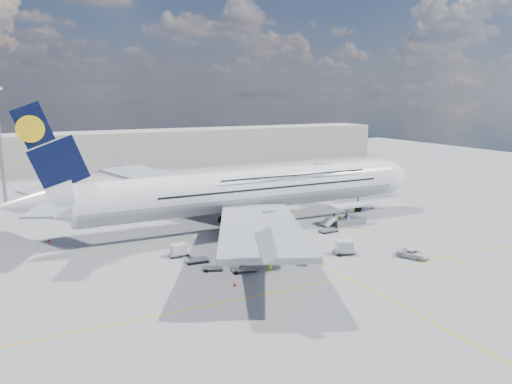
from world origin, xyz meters
name	(u,v)px	position (x,y,z in m)	size (l,w,h in m)	color
ground	(275,239)	(0.00, 0.00, 0.00)	(300.00, 300.00, 0.00)	gray
taxi_line_main	(275,239)	(0.00, 0.00, 0.01)	(0.25, 220.00, 0.01)	#DBB40B
taxi_line_cross	(348,278)	(0.00, -20.00, 0.01)	(120.00, 0.25, 0.01)	#DBB40B
taxi_line_diag	(313,217)	(14.00, 10.00, 0.01)	(0.25, 100.00, 0.01)	#DBB40B
airliner	(250,189)	(0.26, 10.00, 6.87)	(77.26, 79.15, 23.71)	white
jet_bridge	(345,170)	(29.81, 20.94, 6.85)	(18.80, 12.10, 8.50)	#B7B7BC
cargo_loader	(346,217)	(16.82, 2.89, 1.25)	(8.53, 3.20, 3.67)	silver
light_mast	(0,147)	(-40.00, 45.00, 13.21)	(3.00, 0.70, 25.50)	gray
terminal	(137,149)	(0.00, 95.00, 6.00)	(180.00, 16.00, 12.00)	#B2AD9E
tree_line	(202,140)	(40.00, 140.00, 4.00)	(160.00, 6.00, 8.00)	#193814
dolly_row_a	(212,268)	(-15.03, -9.15, 0.30)	(3.02, 2.36, 0.39)	gray
dolly_row_b	(243,269)	(-11.37, -11.57, 0.38)	(3.62, 2.34, 0.49)	gray
dolly_row_c	(196,260)	(-15.78, -5.08, 0.38)	(3.45, 2.01, 0.49)	gray
dolly_back	(178,250)	(-17.27, -1.37, 1.02)	(3.08, 1.78, 1.89)	gray
dolly_nose_far	(328,230)	(10.55, -0.36, 0.38)	(3.45, 1.92, 0.50)	gray
dolly_nose_near	(344,247)	(5.57, -11.69, 1.14)	(3.76, 2.94, 2.11)	gray
baggage_tug	(312,259)	(-1.17, -13.23, 0.76)	(2.85, 1.53, 1.71)	silver
catering_truck_inner	(159,207)	(-12.59, 25.13, 1.65)	(5.87, 2.36, 3.49)	gray
catering_truck_outer	(127,189)	(-14.43, 46.40, 2.00)	(7.38, 3.21, 4.31)	gray
service_van	(413,254)	(13.59, -17.75, 0.67)	(2.21, 4.79, 1.33)	silver
crew_nose	(354,208)	(23.88, 9.64, 0.97)	(0.71, 0.47, 1.94)	#B7FC1A
crew_loader	(334,217)	(16.07, 5.64, 0.76)	(0.74, 0.58, 1.52)	#9BEB18
crew_wing	(217,262)	(-14.04, -8.62, 0.79)	(0.93, 0.39, 1.58)	#B4F219
crew_van	(339,220)	(15.68, 3.46, 0.80)	(0.78, 0.51, 1.61)	#99E518
crew_tug	(271,265)	(-7.97, -13.34, 0.90)	(1.16, 0.66, 1.79)	#C6E718
cone_nose	(373,207)	(29.52, 10.61, 0.27)	(0.44, 0.44, 0.56)	#FF360D
cone_wing_left_inner	(140,211)	(-15.29, 29.88, 0.28)	(0.46, 0.46, 0.58)	#FF360D
cone_wing_left_outer	(117,206)	(-18.85, 36.36, 0.31)	(0.50, 0.50, 0.64)	#FF360D
cone_wing_right_inner	(274,247)	(-2.50, -4.38, 0.27)	(0.45, 0.45, 0.57)	#FF360D
cone_wing_right_outer	(235,284)	(-14.60, -15.94, 0.29)	(0.47, 0.47, 0.59)	#FF360D
cone_tail	(49,240)	(-34.02, 15.42, 0.29)	(0.48, 0.48, 0.61)	#FF360D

